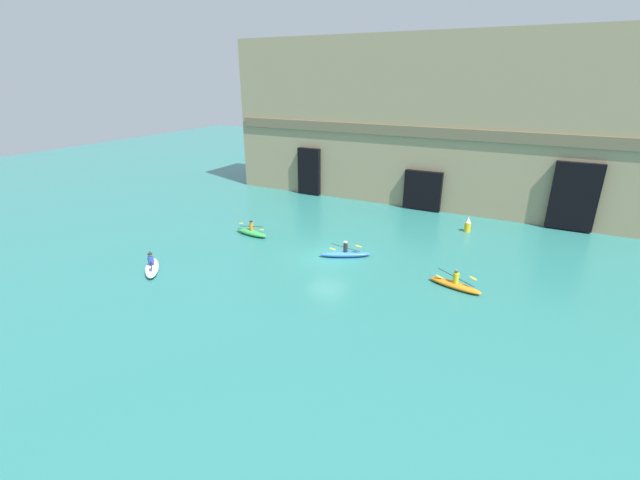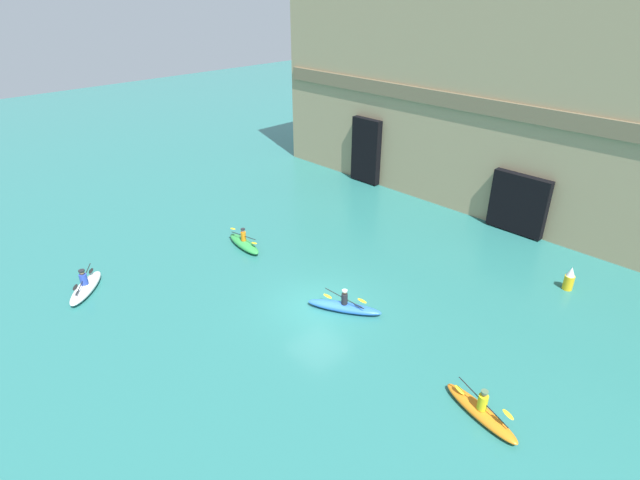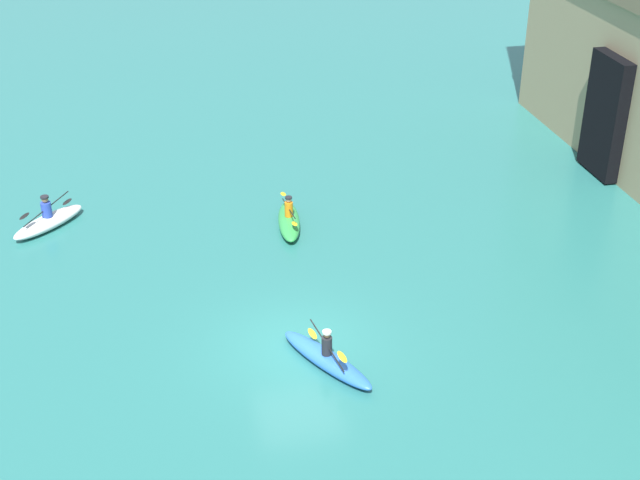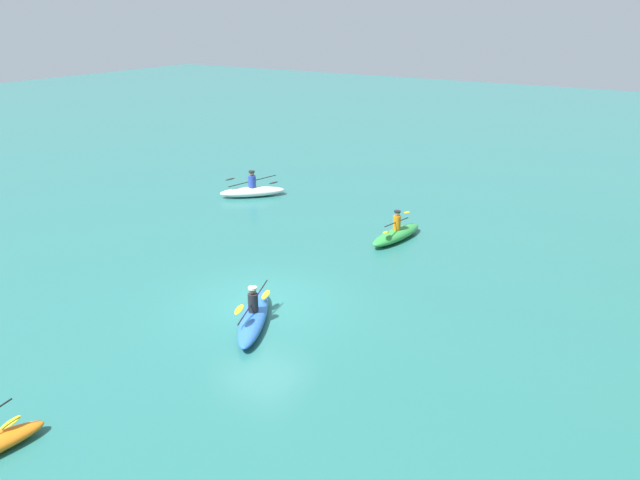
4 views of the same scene
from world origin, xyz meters
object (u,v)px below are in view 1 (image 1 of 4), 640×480
Objects in this scene: kayak_blue at (345,254)px; kayak_orange at (455,284)px; marker_buoy at (468,225)px; kayak_white at (152,267)px; kayak_green at (252,232)px.

kayak_blue is 7.56m from kayak_orange.
kayak_orange is 2.65× the size of marker_buoy.
kayak_green is at bearing -56.80° from kayak_white.
kayak_blue is (9.75, 7.68, -0.04)m from kayak_white.
kayak_blue is 11.03m from marker_buoy.
kayak_green reaches higher than kayak_blue.
kayak_green reaches higher than kayak_orange.
kayak_blue is (8.07, -0.44, -0.02)m from kayak_green.
kayak_orange is at bearing -114.42° from kayak_white.
marker_buoy is (16.10, 16.70, 0.29)m from kayak_white.
kayak_orange is (15.54, -1.62, -0.01)m from kayak_green.
kayak_orange is at bearing -38.23° from kayak_blue.
marker_buoy is at bearing 25.59° from kayak_blue.
kayak_green is 1.11× the size of kayak_white.
kayak_orange is at bearing 1.46° from kayak_green.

